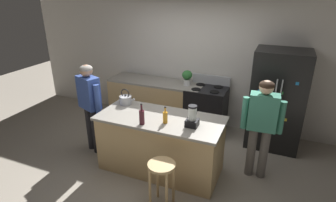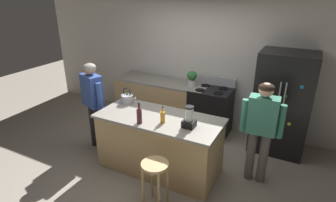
# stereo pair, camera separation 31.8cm
# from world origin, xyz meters

# --- Properties ---
(ground_plane) EXTENTS (14.00, 14.00, 0.00)m
(ground_plane) POSITION_xyz_m (0.00, 0.00, 0.00)
(ground_plane) COLOR #9E9384
(back_wall) EXTENTS (8.00, 0.10, 2.70)m
(back_wall) POSITION_xyz_m (0.00, 1.95, 1.35)
(back_wall) COLOR silver
(back_wall) RESTS_ON ground_plane
(kitchen_island) EXTENTS (1.91, 0.86, 0.92)m
(kitchen_island) POSITION_xyz_m (0.00, 0.00, 0.46)
(kitchen_island) COLOR tan
(kitchen_island) RESTS_ON ground_plane
(back_counter_run) EXTENTS (2.00, 0.64, 0.92)m
(back_counter_run) POSITION_xyz_m (-0.80, 1.55, 0.46)
(back_counter_run) COLOR tan
(back_counter_run) RESTS_ON ground_plane
(refrigerator) EXTENTS (0.90, 0.73, 1.77)m
(refrigerator) POSITION_xyz_m (1.58, 1.50, 0.89)
(refrigerator) COLOR black
(refrigerator) RESTS_ON ground_plane
(stove_range) EXTENTS (0.76, 0.65, 1.10)m
(stove_range) POSITION_xyz_m (0.31, 1.52, 0.47)
(stove_range) COLOR black
(stove_range) RESTS_ON ground_plane
(person_by_island_left) EXTENTS (0.58, 0.35, 1.58)m
(person_by_island_left) POSITION_xyz_m (-1.33, 0.05, 0.95)
(person_by_island_left) COLOR #26262B
(person_by_island_left) RESTS_ON ground_plane
(person_by_sink_right) EXTENTS (0.59, 0.24, 1.55)m
(person_by_sink_right) POSITION_xyz_m (1.42, 0.42, 0.94)
(person_by_sink_right) COLOR #66605B
(person_by_sink_right) RESTS_ON ground_plane
(bar_stool) EXTENTS (0.36, 0.36, 0.66)m
(bar_stool) POSITION_xyz_m (0.35, -0.74, 0.51)
(bar_stool) COLOR tan
(bar_stool) RESTS_ON ground_plane
(potted_plant) EXTENTS (0.20, 0.20, 0.30)m
(potted_plant) POSITION_xyz_m (-0.12, 1.55, 1.09)
(potted_plant) COLOR silver
(potted_plant) RESTS_ON back_counter_run
(blender_appliance) EXTENTS (0.17, 0.17, 0.31)m
(blender_appliance) POSITION_xyz_m (0.53, -0.08, 1.05)
(blender_appliance) COLOR black
(blender_appliance) RESTS_ON kitchen_island
(bottle_soda) EXTENTS (0.07, 0.07, 0.26)m
(bottle_soda) POSITION_xyz_m (0.14, -0.14, 1.01)
(bottle_soda) COLOR orange
(bottle_soda) RESTS_ON kitchen_island
(bottle_wine) EXTENTS (0.08, 0.08, 0.32)m
(bottle_wine) POSITION_xyz_m (-0.15, -0.30, 1.03)
(bottle_wine) COLOR #471923
(bottle_wine) RESTS_ON kitchen_island
(tea_kettle) EXTENTS (0.28, 0.20, 0.27)m
(tea_kettle) POSITION_xyz_m (-0.74, 0.24, 1.00)
(tea_kettle) COLOR #B7BABF
(tea_kettle) RESTS_ON kitchen_island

